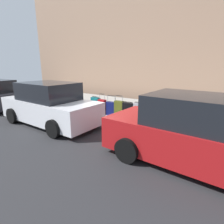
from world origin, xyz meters
TOP-DOWN VIEW (x-y plane):
  - ground_plane at (0.00, 0.00)m, footprint 40.00×40.00m
  - sidewalk_curb at (0.00, -2.50)m, footprint 18.00×5.00m
  - building_facade_sidewalk_side at (0.00, -7.22)m, footprint 24.00×3.00m
  - suitcase_navy_0 at (-3.73, -0.72)m, footprint 0.36×0.23m
  - suitcase_red_1 at (-3.29, -0.71)m, footprint 0.43×0.21m
  - suitcase_teal_2 at (-2.83, -0.67)m, footprint 0.41×0.30m
  - suitcase_maroon_3 at (-2.38, -0.64)m, footprint 0.42×0.21m
  - suitcase_silver_4 at (-1.95, -0.60)m, footprint 0.35×0.22m
  - suitcase_black_5 at (-1.50, -0.58)m, footprint 0.46×0.24m
  - suitcase_olive_6 at (-1.02, -0.60)m, footprint 0.41×0.23m
  - suitcase_navy_7 at (-0.54, -0.69)m, footprint 0.46×0.27m
  - suitcase_red_8 at (-0.09, -0.58)m, footprint 0.36×0.25m
  - suitcase_teal_9 at (0.37, -0.66)m, footprint 0.48×0.23m
  - fire_hydrant at (1.34, -0.65)m, footprint 0.39×0.21m
  - bollard_post at (2.14, -0.50)m, footprint 0.14×0.14m
  - parked_car_red_0 at (-4.50, 1.43)m, footprint 4.46×2.19m
  - parked_car_white_1 at (1.07, 1.43)m, footprint 4.45×2.02m

SIDE VIEW (x-z plane):
  - ground_plane at x=0.00m, z-range 0.00..0.00m
  - sidewalk_curb at x=0.00m, z-range 0.00..0.14m
  - suitcase_teal_2 at x=-2.83m, z-range 0.11..0.70m
  - suitcase_navy_0 at x=-3.73m, z-range 0.02..0.85m
  - suitcase_navy_7 at x=-0.54m, z-range -0.01..0.92m
  - suitcase_red_1 at x=-3.29m, z-range 0.00..0.93m
  - suitcase_red_8 at x=-0.09m, z-range 0.00..0.98m
  - suitcase_black_5 at x=-1.50m, z-range 0.11..0.88m
  - suitcase_olive_6 at x=-1.02m, z-range 0.02..1.00m
  - suitcase_teal_9 at x=0.37m, z-range 0.11..0.91m
  - suitcase_silver_4 at x=-1.95m, z-range 0.11..0.91m
  - suitcase_maroon_3 at x=-2.38m, z-range -0.02..1.08m
  - fire_hydrant at x=1.34m, z-range 0.16..0.93m
  - bollard_post at x=2.14m, z-range 0.14..1.06m
  - parked_car_red_0 at x=-4.50m, z-range -0.06..1.65m
  - parked_car_white_1 at x=1.07m, z-range -0.06..1.66m
  - building_facade_sidewalk_side at x=0.00m, z-range 0.00..9.81m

